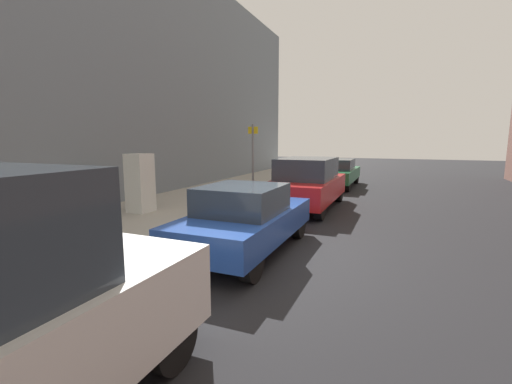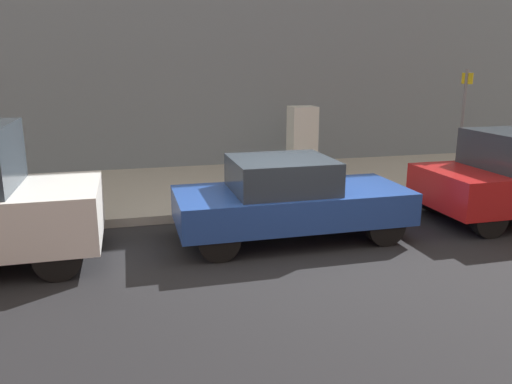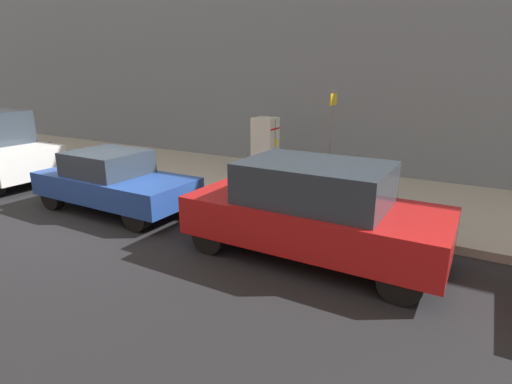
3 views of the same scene
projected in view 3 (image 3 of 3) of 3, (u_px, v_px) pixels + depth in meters
ground_plane at (100, 213)px, 9.48m from camera, size 80.00×80.00×0.00m
sidewalk_slab at (205, 174)px, 12.84m from camera, size 4.74×44.00×0.17m
building_facade_near at (255, 19)px, 14.13m from camera, size 1.73×39.60×10.06m
discarded_refrigerator at (265, 147)px, 12.11m from camera, size 0.61×0.67×1.76m
manhole_cover at (328, 200)px, 9.85m from camera, size 0.70×0.70×0.02m
street_sign_post at (330, 147)px, 8.51m from camera, size 0.36×0.07×2.70m
fire_hydrant at (51, 153)px, 13.48m from camera, size 0.22×0.22×0.83m
parked_hatchback_blue at (114, 181)px, 9.50m from camera, size 1.71×3.98×1.43m
parked_suv_red at (314, 210)px, 7.01m from camera, size 1.92×4.51×1.72m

